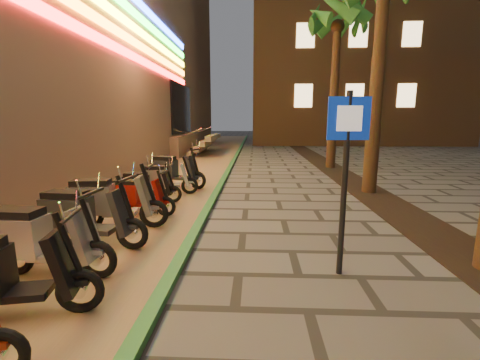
# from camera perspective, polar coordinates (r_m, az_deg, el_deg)

# --- Properties ---
(parking_strip) EXTENTS (3.40, 60.00, 0.01)m
(parking_strip) POSITION_cam_1_polar(r_m,az_deg,el_deg) (12.96, -9.86, 1.10)
(parking_strip) COLOR #8C7251
(parking_strip) RESTS_ON ground
(green_curb) EXTENTS (0.18, 60.00, 0.10)m
(green_curb) POSITION_cam_1_polar(r_m,az_deg,el_deg) (12.69, -2.36, 1.25)
(green_curb) COLOR #296F32
(green_curb) RESTS_ON ground
(planting_strip) EXTENTS (1.20, 40.00, 0.02)m
(planting_strip) POSITION_cam_1_polar(r_m,az_deg,el_deg) (8.47, 26.27, -4.91)
(planting_strip) COLOR black
(planting_strip) RESTS_ON ground
(apartment_block) EXTENTS (18.00, 16.06, 25.00)m
(apartment_block) POSITION_cam_1_polar(r_m,az_deg,el_deg) (37.05, 18.30, 26.42)
(apartment_block) COLOR brown
(apartment_block) RESTS_ON ground
(palm_d) EXTENTS (2.97, 3.02, 7.16)m
(palm_d) POSITION_cam_1_polar(r_m,az_deg,el_deg) (15.34, 16.96, 24.65)
(palm_d) COLOR #472D19
(palm_d) RESTS_ON ground
(pedestrian_sign) EXTENTS (0.55, 0.11, 2.49)m
(pedestrian_sign) POSITION_cam_1_polar(r_m,az_deg,el_deg) (4.43, 18.35, 3.48)
(pedestrian_sign) COLOR black
(pedestrian_sign) RESTS_ON ground
(scooter_5) EXTENTS (1.75, 0.61, 1.24)m
(scooter_5) POSITION_cam_1_polar(r_m,az_deg,el_deg) (5.19, -32.38, -8.83)
(scooter_5) COLOR black
(scooter_5) RESTS_ON ground
(scooter_6) EXTENTS (1.78, 0.62, 1.25)m
(scooter_6) POSITION_cam_1_polar(r_m,az_deg,el_deg) (5.97, -26.15, -5.79)
(scooter_6) COLOR black
(scooter_6) RESTS_ON ground
(scooter_7) EXTENTS (1.85, 0.74, 1.30)m
(scooter_7) POSITION_cam_1_polar(r_m,az_deg,el_deg) (6.75, -22.50, -3.50)
(scooter_7) COLOR black
(scooter_7) RESTS_ON ground
(scooter_8) EXTENTS (1.48, 0.55, 1.04)m
(scooter_8) POSITION_cam_1_polar(r_m,az_deg,el_deg) (7.56, -18.06, -2.65)
(scooter_8) COLOR black
(scooter_8) RESTS_ON ground
(scooter_9) EXTENTS (1.48, 0.53, 1.04)m
(scooter_9) POSITION_cam_1_polar(r_m,az_deg,el_deg) (8.57, -16.53, -1.02)
(scooter_9) COLOR black
(scooter_9) RESTS_ON ground
(scooter_10) EXTENTS (1.57, 0.73, 1.10)m
(scooter_10) POSITION_cam_1_polar(r_m,az_deg,el_deg) (9.35, -13.52, 0.25)
(scooter_10) COLOR black
(scooter_10) RESTS_ON ground
(scooter_11) EXTENTS (1.82, 0.91, 1.29)m
(scooter_11) POSITION_cam_1_polar(r_m,az_deg,el_deg) (10.33, -11.95, 1.73)
(scooter_11) COLOR black
(scooter_11) RESTS_ON ground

